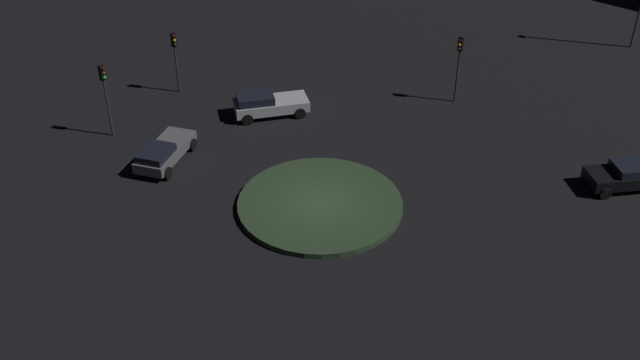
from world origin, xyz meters
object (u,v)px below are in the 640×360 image
(car_grey, at_px, (164,152))
(car_silver, at_px, (267,104))
(traffic_light_southeast, at_px, (105,87))
(car_black, at_px, (626,175))
(traffic_light_southeast_near, at_px, (175,50))
(traffic_light_southwest, at_px, (459,57))

(car_grey, bearing_deg, car_silver, -26.69)
(car_silver, xyz_separation_m, traffic_light_southeast, (9.26, 0.53, 2.41))
(car_black, height_order, traffic_light_southeast_near, traffic_light_southeast_near)
(car_grey, distance_m, traffic_light_southeast_near, 8.93)
(traffic_light_southeast_near, bearing_deg, traffic_light_southwest, 49.99)
(car_grey, height_order, car_silver, car_silver)
(car_black, xyz_separation_m, traffic_light_southeast, (26.29, -11.25, 2.46))
(car_silver, bearing_deg, traffic_light_southwest, -5.45)
(traffic_light_southeast, bearing_deg, car_grey, -10.11)
(traffic_light_southeast, height_order, traffic_light_southeast_near, traffic_light_southeast)
(traffic_light_southwest, bearing_deg, car_silver, -44.66)
(traffic_light_southeast_near, distance_m, traffic_light_southwest, 17.70)
(car_grey, distance_m, car_silver, 7.72)
(car_black, bearing_deg, car_silver, -30.62)
(traffic_light_southwest, bearing_deg, car_grey, -30.01)
(car_silver, relative_size, car_black, 1.12)
(car_grey, xyz_separation_m, traffic_light_southwest, (-18.25, -3.48, 2.37))
(car_grey, relative_size, traffic_light_southeast_near, 1.13)
(car_grey, relative_size, traffic_light_southeast, 1.02)
(traffic_light_southeast_near, bearing_deg, traffic_light_southeast, -63.97)
(car_silver, xyz_separation_m, traffic_light_southwest, (-11.83, 0.80, 2.32))
(car_black, height_order, traffic_light_southeast, traffic_light_southeast)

